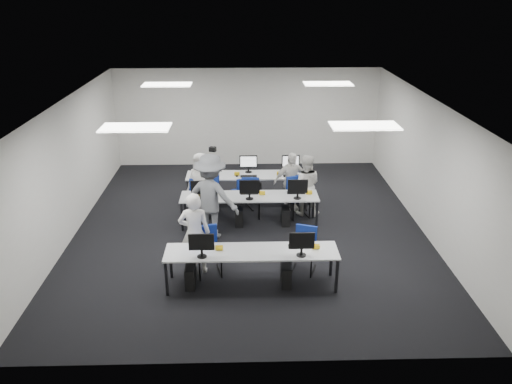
{
  "coord_description": "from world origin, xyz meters",
  "views": [
    {
      "loc": [
        -0.14,
        -10.46,
        5.28
      ],
      "look_at": [
        0.14,
        -0.22,
        1.0
      ],
      "focal_mm": 35.0,
      "sensor_mm": 36.0,
      "label": 1
    }
  ],
  "objects_px": {
    "desk_front": "(252,253)",
    "chair_5": "(200,199)",
    "desk_mid": "(249,198)",
    "student_1": "(305,185)",
    "student_2": "(201,182)",
    "chair_4": "(298,204)",
    "chair_7": "(298,196)",
    "photographer": "(211,197)",
    "chair_0": "(208,259)",
    "student_3": "(291,182)",
    "chair_2": "(208,201)",
    "chair_3": "(251,205)",
    "chair_1": "(304,257)",
    "chair_6": "(242,199)",
    "student_0": "(195,233)"
  },
  "relations": [
    {
      "from": "chair_6",
      "to": "student_3",
      "type": "xyz_separation_m",
      "value": [
        1.21,
        -0.05,
        0.47
      ]
    },
    {
      "from": "desk_front",
      "to": "chair_4",
      "type": "distance_m",
      "value": 3.29
    },
    {
      "from": "chair_4",
      "to": "chair_7",
      "type": "xyz_separation_m",
      "value": [
        0.06,
        0.5,
        -0.01
      ]
    },
    {
      "from": "chair_2",
      "to": "chair_3",
      "type": "xyz_separation_m",
      "value": [
        1.06,
        -0.19,
        -0.02
      ]
    },
    {
      "from": "desk_mid",
      "to": "chair_3",
      "type": "xyz_separation_m",
      "value": [
        0.03,
        0.48,
        -0.39
      ]
    },
    {
      "from": "chair_4",
      "to": "student_1",
      "type": "relative_size",
      "value": 0.63
    },
    {
      "from": "chair_0",
      "to": "chair_5",
      "type": "height_order",
      "value": "chair_0"
    },
    {
      "from": "chair_1",
      "to": "chair_3",
      "type": "height_order",
      "value": "chair_3"
    },
    {
      "from": "chair_3",
      "to": "student_2",
      "type": "xyz_separation_m",
      "value": [
        -1.21,
        0.36,
        0.46
      ]
    },
    {
      "from": "chair_2",
      "to": "chair_1",
      "type": "bearing_deg",
      "value": -31.31
    },
    {
      "from": "student_1",
      "to": "student_2",
      "type": "distance_m",
      "value": 2.56
    },
    {
      "from": "chair_0",
      "to": "chair_4",
      "type": "relative_size",
      "value": 0.99
    },
    {
      "from": "chair_2",
      "to": "chair_3",
      "type": "relative_size",
      "value": 1.06
    },
    {
      "from": "chair_7",
      "to": "student_2",
      "type": "relative_size",
      "value": 0.63
    },
    {
      "from": "desk_front",
      "to": "desk_mid",
      "type": "height_order",
      "value": "same"
    },
    {
      "from": "student_0",
      "to": "student_2",
      "type": "relative_size",
      "value": 1.11
    },
    {
      "from": "chair_6",
      "to": "student_3",
      "type": "distance_m",
      "value": 1.29
    },
    {
      "from": "chair_3",
      "to": "desk_mid",
      "type": "bearing_deg",
      "value": -94.01
    },
    {
      "from": "desk_front",
      "to": "chair_2",
      "type": "xyz_separation_m",
      "value": [
        -1.02,
        3.27,
        -0.37
      ]
    },
    {
      "from": "chair_1",
      "to": "chair_0",
      "type": "bearing_deg",
      "value": -159.76
    },
    {
      "from": "desk_front",
      "to": "chair_7",
      "type": "xyz_separation_m",
      "value": [
        1.25,
        3.55,
        -0.38
      ]
    },
    {
      "from": "chair_3",
      "to": "student_1",
      "type": "distance_m",
      "value": 1.42
    },
    {
      "from": "chair_4",
      "to": "chair_5",
      "type": "height_order",
      "value": "chair_4"
    },
    {
      "from": "chair_1",
      "to": "photographer",
      "type": "xyz_separation_m",
      "value": [
        -1.89,
        1.49,
        0.69
      ]
    },
    {
      "from": "photographer",
      "to": "student_3",
      "type": "bearing_deg",
      "value": -122.64
    },
    {
      "from": "desk_front",
      "to": "chair_3",
      "type": "relative_size",
      "value": 3.47
    },
    {
      "from": "chair_5",
      "to": "photographer",
      "type": "xyz_separation_m",
      "value": [
        0.38,
        -1.5,
        0.69
      ]
    },
    {
      "from": "chair_7",
      "to": "photographer",
      "type": "relative_size",
      "value": 0.49
    },
    {
      "from": "chair_3",
      "to": "chair_7",
      "type": "relative_size",
      "value": 0.97
    },
    {
      "from": "chair_3",
      "to": "student_0",
      "type": "height_order",
      "value": "student_0"
    },
    {
      "from": "desk_front",
      "to": "student_3",
      "type": "relative_size",
      "value": 2.12
    },
    {
      "from": "chair_3",
      "to": "photographer",
      "type": "bearing_deg",
      "value": -129.37
    },
    {
      "from": "chair_0",
      "to": "chair_3",
      "type": "relative_size",
      "value": 1.03
    },
    {
      "from": "photographer",
      "to": "chair_3",
      "type": "bearing_deg",
      "value": -108.59
    },
    {
      "from": "student_0",
      "to": "student_2",
      "type": "bearing_deg",
      "value": -89.02
    },
    {
      "from": "chair_1",
      "to": "chair_2",
      "type": "height_order",
      "value": "chair_2"
    },
    {
      "from": "student_1",
      "to": "desk_front",
      "type": "bearing_deg",
      "value": 74.82
    },
    {
      "from": "chair_5",
      "to": "student_3",
      "type": "xyz_separation_m",
      "value": [
        2.27,
        -0.09,
        0.47
      ]
    },
    {
      "from": "student_1",
      "to": "student_2",
      "type": "xyz_separation_m",
      "value": [
        -2.55,
        0.3,
        -0.02
      ]
    },
    {
      "from": "chair_6",
      "to": "desk_front",
      "type": "bearing_deg",
      "value": -107.74
    },
    {
      "from": "student_1",
      "to": "chair_0",
      "type": "bearing_deg",
      "value": 58.91
    },
    {
      "from": "chair_5",
      "to": "chair_7",
      "type": "relative_size",
      "value": 0.94
    },
    {
      "from": "chair_1",
      "to": "desk_front",
      "type": "bearing_deg",
      "value": -135.28
    },
    {
      "from": "photographer",
      "to": "desk_front",
      "type": "bearing_deg",
      "value": 133.81
    },
    {
      "from": "chair_7",
      "to": "student_3",
      "type": "distance_m",
      "value": 0.52
    },
    {
      "from": "chair_1",
      "to": "chair_4",
      "type": "bearing_deg",
      "value": 105.49
    },
    {
      "from": "chair_2",
      "to": "chair_6",
      "type": "xyz_separation_m",
      "value": [
        0.86,
        0.19,
        -0.02
      ]
    },
    {
      "from": "desk_front",
      "to": "chair_5",
      "type": "bearing_deg",
      "value": 109.39
    },
    {
      "from": "student_3",
      "to": "chair_1",
      "type": "bearing_deg",
      "value": -102.43
    },
    {
      "from": "chair_1",
      "to": "student_2",
      "type": "distance_m",
      "value": 3.71
    }
  ]
}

